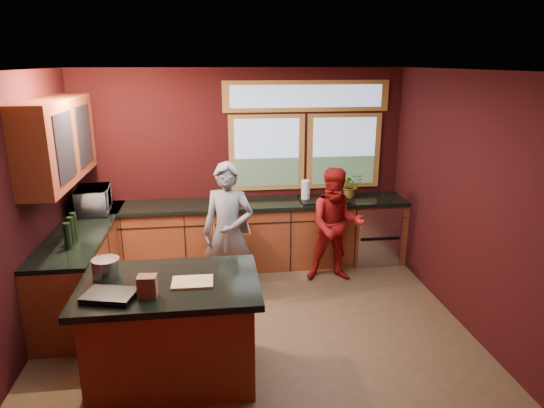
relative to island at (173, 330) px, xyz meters
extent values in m
plane|color=brown|center=(0.82, 0.73, -0.48)|extent=(4.50, 4.50, 0.00)
cube|color=black|center=(0.82, 2.73, 0.87)|extent=(4.50, 0.02, 2.70)
cube|color=black|center=(0.82, -1.27, 0.87)|extent=(4.50, 0.02, 2.70)
cube|color=black|center=(-1.43, 0.73, 0.87)|extent=(0.02, 4.00, 2.70)
cube|color=black|center=(3.07, 0.73, 0.87)|extent=(0.02, 4.00, 2.70)
cube|color=silver|center=(0.82, 0.73, 2.22)|extent=(4.50, 4.00, 0.02)
cube|color=#899EBE|center=(1.17, 2.71, 1.07)|extent=(1.06, 0.02, 1.06)
cube|color=#899EBE|center=(2.27, 2.71, 1.07)|extent=(1.06, 0.02, 1.06)
cube|color=#A67030|center=(1.72, 2.71, 1.84)|extent=(2.30, 0.02, 0.42)
cube|color=brown|center=(-1.25, 1.58, 1.47)|extent=(0.36, 1.80, 0.90)
cube|color=brown|center=(0.82, 2.43, -0.04)|extent=(4.50, 0.60, 0.88)
cube|color=black|center=(0.82, 2.42, 0.43)|extent=(4.50, 0.64, 0.05)
cube|color=#B7B7BC|center=(2.67, 2.41, -0.05)|extent=(0.60, 0.58, 0.85)
cube|color=black|center=(1.92, 2.39, 0.43)|extent=(0.66, 0.46, 0.05)
cube|color=brown|center=(-1.13, 1.58, -0.04)|extent=(0.60, 2.30, 0.88)
cube|color=black|center=(-1.12, 1.58, 0.43)|extent=(0.64, 2.30, 0.05)
cube|color=brown|center=(0.00, 0.00, -0.04)|extent=(1.40, 0.90, 0.88)
cube|color=black|center=(0.00, 0.00, 0.44)|extent=(1.55, 1.05, 0.06)
imported|color=slate|center=(0.56, 1.47, 0.36)|extent=(0.71, 0.57, 1.68)
imported|color=maroon|center=(1.96, 1.84, 0.27)|extent=(0.79, 0.65, 1.50)
imported|color=#999999|center=(-1.10, 2.22, 0.61)|extent=(0.45, 0.61, 0.32)
imported|color=#999999|center=(2.33, 2.48, 0.63)|extent=(0.31, 0.27, 0.35)
cylinder|color=silver|center=(1.67, 2.43, 0.59)|extent=(0.12, 0.12, 0.28)
cube|color=tan|center=(0.20, -0.05, 0.48)|extent=(0.35, 0.26, 0.02)
cylinder|color=#B9BABE|center=(-0.55, 0.15, 0.56)|extent=(0.24, 0.24, 0.18)
cube|color=brown|center=(-0.15, -0.25, 0.56)|extent=(0.16, 0.13, 0.18)
cube|color=black|center=(-0.45, -0.25, 0.49)|extent=(0.46, 0.37, 0.05)
camera|label=1|loc=(0.40, -3.91, 2.31)|focal=32.00mm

